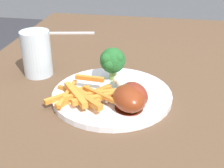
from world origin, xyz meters
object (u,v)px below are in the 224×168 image
object	(u,v)px
fork	(66,33)
water_glass	(37,53)
carrot_fries_pile	(84,94)
chicken_drumstick_far	(134,94)
dining_table	(136,128)
broccoli_floret_front	(112,61)
chicken_drumstick_near	(129,97)
dinner_plate	(112,95)

from	to	relation	value
fork	water_glass	size ratio (longest dim) A/B	1.76
fork	water_glass	distance (m)	0.32
carrot_fries_pile	chicken_drumstick_far	distance (m)	0.10
dining_table	broccoli_floret_front	distance (m)	0.17
chicken_drumstick_far	chicken_drumstick_near	bearing A→B (deg)	150.04
carrot_fries_pile	chicken_drumstick_near	size ratio (longest dim) A/B	1.20
dining_table	chicken_drumstick_near	bearing A→B (deg)	174.00
dining_table	dinner_plate	world-z (taller)	dinner_plate
dining_table	dinner_plate	distance (m)	0.12
dining_table	carrot_fries_pile	world-z (taller)	carrot_fries_pile
chicken_drumstick_near	water_glass	size ratio (longest dim) A/B	1.23
chicken_drumstick_far	water_glass	xyz separation A→B (m)	(0.12, 0.24, 0.02)
dinner_plate	broccoli_floret_front	xyz separation A→B (m)	(0.06, 0.01, 0.05)
carrot_fries_pile	water_glass	xyz separation A→B (m)	(0.12, 0.14, 0.03)
water_glass	fork	bearing A→B (deg)	5.94
broccoli_floret_front	dining_table	bearing A→B (deg)	-109.28
broccoli_floret_front	fork	xyz separation A→B (m)	(0.33, 0.22, -0.06)
chicken_drumstick_far	dining_table	bearing A→B (deg)	-0.19
broccoli_floret_front	chicken_drumstick_near	xyz separation A→B (m)	(-0.11, -0.05, -0.03)
fork	dinner_plate	bearing A→B (deg)	109.18
carrot_fries_pile	chicken_drumstick_near	bearing A→B (deg)	-98.51
broccoli_floret_front	fork	size ratio (longest dim) A/B	0.39
carrot_fries_pile	chicken_drumstick_near	xyz separation A→B (m)	(-0.01, -0.09, 0.01)
broccoli_floret_front	carrot_fries_pile	world-z (taller)	broccoli_floret_front
chicken_drumstick_near	chicken_drumstick_far	xyz separation A→B (m)	(0.02, -0.01, 0.00)
dining_table	carrot_fries_pile	bearing A→B (deg)	126.15
broccoli_floret_front	fork	world-z (taller)	broccoli_floret_front
chicken_drumstick_far	water_glass	distance (m)	0.27
chicken_drumstick_near	dining_table	bearing A→B (deg)	-6.00
chicken_drumstick_far	carrot_fries_pile	bearing A→B (deg)	91.03
dinner_plate	carrot_fries_pile	world-z (taller)	carrot_fries_pile
chicken_drumstick_near	chicken_drumstick_far	bearing A→B (deg)	-29.96
chicken_drumstick_far	water_glass	world-z (taller)	water_glass
chicken_drumstick_near	fork	distance (m)	0.52
carrot_fries_pile	water_glass	bearing A→B (deg)	50.81
chicken_drumstick_near	water_glass	bearing A→B (deg)	60.87
fork	chicken_drumstick_near	bearing A→B (deg)	110.24
water_glass	dinner_plate	bearing A→B (deg)	-112.30
dining_table	chicken_drumstick_near	world-z (taller)	chicken_drumstick_near
dinner_plate	carrot_fries_pile	xyz separation A→B (m)	(-0.04, 0.05, 0.02)
dining_table	broccoli_floret_front	xyz separation A→B (m)	(0.02, 0.06, 0.16)
chicken_drumstick_near	fork	bearing A→B (deg)	31.19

